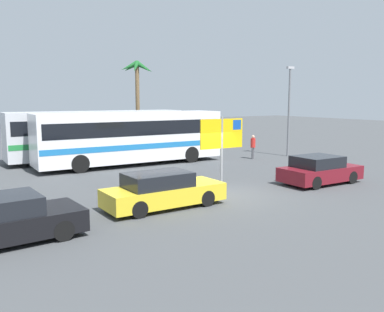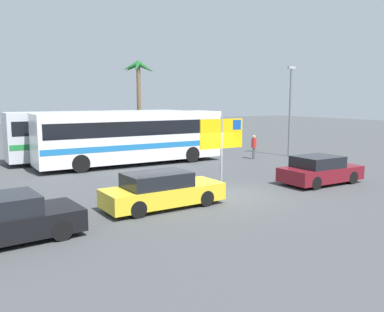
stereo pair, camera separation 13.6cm
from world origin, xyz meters
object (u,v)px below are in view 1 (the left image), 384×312
at_px(bus_front_coach, 132,135).
at_px(bus_rear_coach, 98,133).
at_px(pedestrian_crossing_lot, 253,145).
at_px(car_maroon, 319,170).
at_px(car_black, 7,220).
at_px(ferry_sign, 223,136).
at_px(car_yellow, 163,191).

height_order(bus_front_coach, bus_rear_coach, same).
xyz_separation_m(bus_front_coach, pedestrian_crossing_lot, (7.80, -2.00, -0.86)).
bearing_deg(car_maroon, pedestrian_crossing_lot, 72.40).
bearing_deg(car_black, bus_rear_coach, 57.46).
height_order(car_maroon, car_black, same).
distance_m(ferry_sign, car_maroon, 5.05).
bearing_deg(car_yellow, car_black, -171.76).
bearing_deg(bus_front_coach, car_yellow, -107.22).
height_order(car_maroon, pedestrian_crossing_lot, pedestrian_crossing_lot).
distance_m(bus_rear_coach, pedestrian_crossing_lot, 10.26).
bearing_deg(ferry_sign, pedestrian_crossing_lot, 43.04).
xyz_separation_m(ferry_sign, pedestrian_crossing_lot, (7.01, 6.19, -1.40)).
xyz_separation_m(bus_rear_coach, ferry_sign, (1.82, -11.35, 0.54)).
height_order(car_yellow, car_maroon, same).
bearing_deg(bus_front_coach, car_black, -128.18).
relative_size(bus_front_coach, car_maroon, 2.85).
xyz_separation_m(ferry_sign, car_maroon, (4.48, -1.61, -1.69)).
bearing_deg(bus_front_coach, car_maroon, -61.69).
distance_m(bus_rear_coach, ferry_sign, 11.51).
relative_size(car_yellow, pedestrian_crossing_lot, 2.87).
relative_size(bus_rear_coach, car_yellow, 2.50).
bearing_deg(car_black, ferry_sign, 10.56).
bearing_deg(bus_rear_coach, bus_front_coach, -72.15).
distance_m(car_yellow, car_black, 5.45).
distance_m(ferry_sign, pedestrian_crossing_lot, 9.45).
bearing_deg(pedestrian_crossing_lot, car_black, -99.32).
relative_size(car_maroon, car_black, 0.98).
bearing_deg(bus_rear_coach, car_black, -118.02).
bearing_deg(bus_rear_coach, car_yellow, -98.78).
distance_m(bus_front_coach, car_black, 13.60).
bearing_deg(car_yellow, pedestrian_crossing_lot, 33.82).
relative_size(bus_front_coach, pedestrian_crossing_lot, 7.16).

